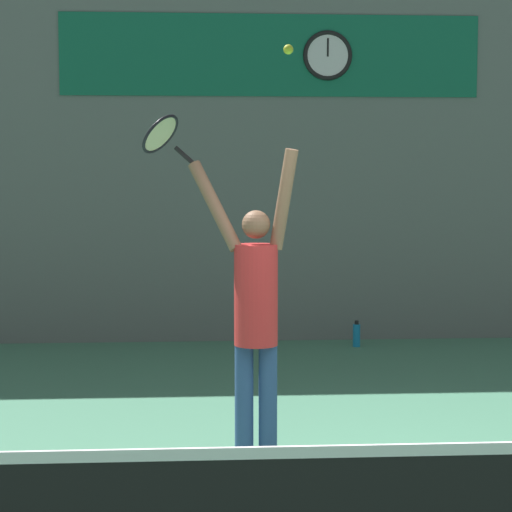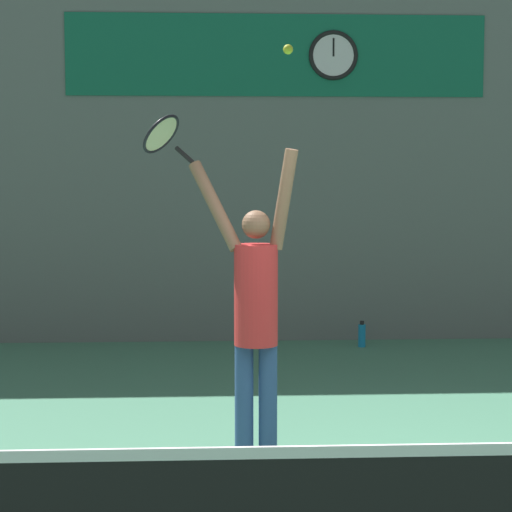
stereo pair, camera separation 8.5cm
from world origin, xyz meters
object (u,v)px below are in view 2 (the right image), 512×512
at_px(tennis_ball, 288,49).
at_px(water_bottle, 362,335).
at_px(tennis_player, 255,312).
at_px(scoreboard_clock, 333,55).
at_px(tennis_racket, 163,135).

height_order(tennis_ball, water_bottle, tennis_ball).
distance_m(tennis_player, water_bottle, 4.91).
distance_m(scoreboard_clock, water_bottle, 3.40).
xyz_separation_m(tennis_racket, water_bottle, (2.16, 4.20, -2.20)).
height_order(scoreboard_clock, tennis_racket, scoreboard_clock).
bearing_deg(scoreboard_clock, tennis_player, -103.49).
relative_size(scoreboard_clock, tennis_ball, 9.16).
xyz_separation_m(tennis_player, tennis_racket, (-0.65, 0.36, 1.22)).
bearing_deg(tennis_player, water_bottle, 71.69).
bearing_deg(scoreboard_clock, tennis_racket, -111.67).
bearing_deg(tennis_ball, tennis_racket, 149.49).
height_order(tennis_player, tennis_racket, tennis_racket).
distance_m(scoreboard_clock, tennis_racket, 5.13).
height_order(tennis_racket, tennis_ball, tennis_ball).
bearing_deg(water_bottle, tennis_player, -108.31).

